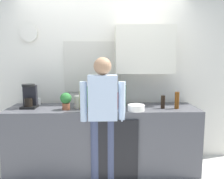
{
  "coord_description": "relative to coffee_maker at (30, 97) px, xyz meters",
  "views": [
    {
      "loc": [
        0.02,
        -2.75,
        1.58
      ],
      "look_at": [
        0.12,
        0.25,
        1.17
      ],
      "focal_mm": 35.88,
      "sensor_mm": 36.0,
      "label": 1
    }
  ],
  "objects": [
    {
      "name": "bottle_red_vinegar",
      "position": [
        1.2,
        -0.1,
        -0.04
      ],
      "size": [
        0.06,
        0.06,
        0.22
      ],
      "primitive_type": "cylinder",
      "color": "maroon",
      "rests_on": "kitchen_counter"
    },
    {
      "name": "bottle_clear_soda",
      "position": [
        0.79,
        0.06,
        -0.01
      ],
      "size": [
        0.09,
        0.09,
        0.28
      ],
      "primitive_type": "cylinder",
      "color": "#2D8C33",
      "rests_on": "kitchen_counter"
    },
    {
      "name": "person_at_sink",
      "position": [
        1.01,
        -0.32,
        -0.11
      ],
      "size": [
        0.57,
        0.22,
        1.6
      ],
      "rotation": [
        0.0,
        0.0,
        0.05
      ],
      "color": "#3F4766",
      "rests_on": "ground_plane"
    },
    {
      "name": "bottle_amber_beer",
      "position": [
        2.01,
        -0.13,
        -0.03
      ],
      "size": [
        0.06,
        0.06,
        0.23
      ],
      "primitive_type": "cylinder",
      "color": "brown",
      "rests_on": "kitchen_counter"
    },
    {
      "name": "mixing_bowl",
      "position": [
        1.45,
        -0.24,
        -0.11
      ],
      "size": [
        0.22,
        0.22,
        0.08
      ],
      "primitive_type": "cylinder",
      "color": "white",
      "rests_on": "kitchen_counter"
    },
    {
      "name": "cup_white_mug",
      "position": [
        0.05,
        0.2,
        -0.1
      ],
      "size": [
        0.08,
        0.08,
        0.1
      ],
      "primitive_type": "cylinder",
      "color": "white",
      "rests_on": "kitchen_counter"
    },
    {
      "name": "potted_plant",
      "position": [
        0.52,
        -0.15,
        -0.01
      ],
      "size": [
        0.15,
        0.15,
        0.23
      ],
      "color": "#9E5638",
      "rests_on": "kitchen_counter"
    },
    {
      "name": "storage_canister",
      "position": [
        0.69,
        -0.04,
        -0.06
      ],
      "size": [
        0.14,
        0.14,
        0.17
      ],
      "primitive_type": "cylinder",
      "color": "silver",
      "rests_on": "kitchen_counter"
    },
    {
      "name": "coffee_maker",
      "position": [
        0.0,
        0.0,
        0.0
      ],
      "size": [
        0.2,
        0.2,
        0.33
      ],
      "color": "black",
      "rests_on": "kitchen_counter"
    },
    {
      "name": "back_wall_assembly",
      "position": [
        1.09,
        0.38,
        0.31
      ],
      "size": [
        4.21,
        0.42,
        2.6
      ],
      "color": "silver",
      "rests_on": "ground_plane"
    },
    {
      "name": "kitchen_counter",
      "position": [
        1.01,
        -0.02,
        -0.6
      ],
      "size": [
        2.61,
        0.64,
        0.91
      ],
      "primitive_type": "cube",
      "color": "#4C4C51",
      "rests_on": "ground_plane"
    },
    {
      "name": "bottle_green_wine",
      "position": [
        1.31,
        0.09,
        0.0
      ],
      "size": [
        0.07,
        0.07,
        0.3
      ],
      "primitive_type": "cylinder",
      "color": "#195923",
      "rests_on": "kitchen_counter"
    },
    {
      "name": "dishwasher_panel",
      "position": [
        1.18,
        -0.35,
        -0.65
      ],
      "size": [
        0.56,
        0.02,
        0.82
      ],
      "primitive_type": "cube",
      "color": "black",
      "rests_on": "ground_plane"
    },
    {
      "name": "bottle_dark_sauce",
      "position": [
        1.83,
        -0.12,
        -0.06
      ],
      "size": [
        0.06,
        0.06,
        0.18
      ],
      "primitive_type": "cylinder",
      "color": "black",
      "rests_on": "kitchen_counter"
    },
    {
      "name": "bottle_olive_oil",
      "position": [
        0.73,
        -0.16,
        -0.02
      ],
      "size": [
        0.06,
        0.06,
        0.25
      ],
      "primitive_type": "cylinder",
      "color": "olive",
      "rests_on": "kitchen_counter"
    }
  ]
}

